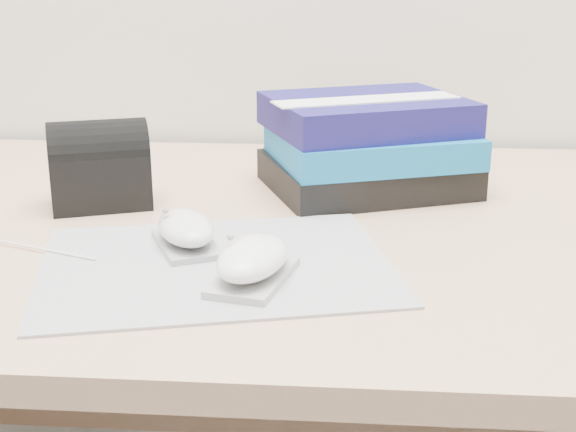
# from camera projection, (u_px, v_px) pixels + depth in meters

# --- Properties ---
(desk) EXTENTS (1.60, 0.80, 0.73)m
(desk) POSITION_uv_depth(u_px,v_px,m) (378.00, 367.00, 1.11)
(desk) COLOR tan
(desk) RESTS_ON ground
(mousepad) EXTENTS (0.42, 0.36, 0.00)m
(mousepad) POSITION_uv_depth(u_px,v_px,m) (216.00, 265.00, 0.84)
(mousepad) COLOR gray
(mousepad) RESTS_ON desk
(mouse_rear) EXTENTS (0.10, 0.12, 0.04)m
(mouse_rear) POSITION_uv_depth(u_px,v_px,m) (186.00, 231.00, 0.88)
(mouse_rear) COLOR #959597
(mouse_rear) RESTS_ON mousepad
(mouse_front) EXTENTS (0.09, 0.13, 0.05)m
(mouse_front) POSITION_uv_depth(u_px,v_px,m) (253.00, 261.00, 0.78)
(mouse_front) COLOR #A1A1A3
(mouse_front) RESTS_ON mousepad
(usb_cable) EXTENTS (0.20, 0.08, 0.00)m
(usb_cable) POSITION_uv_depth(u_px,v_px,m) (18.00, 244.00, 0.89)
(usb_cable) COLOR white
(usb_cable) RESTS_ON mousepad
(book_stack) EXTENTS (0.32, 0.29, 0.13)m
(book_stack) POSITION_uv_depth(u_px,v_px,m) (368.00, 145.00, 1.09)
(book_stack) COLOR black
(book_stack) RESTS_ON desk
(pouch) EXTENTS (0.14, 0.12, 0.11)m
(pouch) POSITION_uv_depth(u_px,v_px,m) (99.00, 165.00, 1.02)
(pouch) COLOR black
(pouch) RESTS_ON desk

